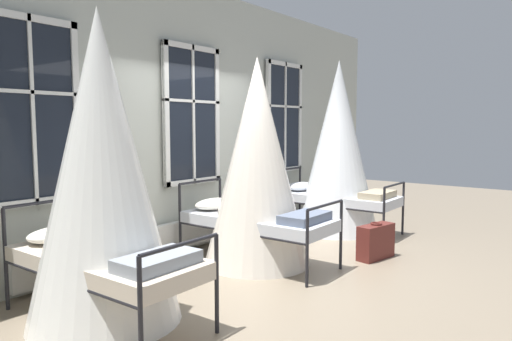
{
  "coord_description": "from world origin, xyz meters",
  "views": [
    {
      "loc": [
        -4.48,
        -3.26,
        1.7
      ],
      "look_at": [
        0.02,
        0.25,
        1.15
      ],
      "focal_mm": 32.87,
      "sensor_mm": 36.0,
      "label": 1
    }
  ],
  "objects": [
    {
      "name": "suitcase_dark",
      "position": [
        1.08,
        -0.87,
        0.22
      ],
      "size": [
        0.59,
        0.31,
        0.47
      ],
      "rotation": [
        0.0,
        0.0,
        -0.19
      ],
      "color": "#5B231E",
      "rests_on": "ground"
    },
    {
      "name": "cot_third",
      "position": [
        2.19,
        0.29,
        1.31
      ],
      "size": [
        1.3,
        1.93,
        2.72
      ],
      "rotation": [
        0.0,
        0.0,
        1.59
      ],
      "color": "black",
      "rests_on": "ground"
    },
    {
      "name": "ground",
      "position": [
        0.0,
        0.0,
        0.0
      ],
      "size": [
        18.44,
        18.44,
        0.0
      ],
      "primitive_type": "plane",
      "color": "gray"
    },
    {
      "name": "cot_first",
      "position": [
        -2.17,
        0.2,
        1.29
      ],
      "size": [
        1.3,
        1.93,
        2.68
      ],
      "rotation": [
        0.0,
        0.0,
        1.6
      ],
      "color": "black",
      "rests_on": "ground"
    },
    {
      "name": "cot_second",
      "position": [
        -0.01,
        0.21,
        1.21
      ],
      "size": [
        1.3,
        1.93,
        2.52
      ],
      "rotation": [
        0.0,
        0.0,
        1.59
      ],
      "color": "black",
      "rests_on": "ground"
    },
    {
      "name": "back_wall_with_windows",
      "position": [
        0.0,
        1.43,
        1.79
      ],
      "size": [
        10.13,
        0.1,
        3.57
      ],
      "primitive_type": "cube",
      "color": "#B2B7AD",
      "rests_on": "ground"
    },
    {
      "name": "window_bank",
      "position": [
        0.0,
        1.31,
        1.05
      ],
      "size": [
        5.38,
        0.1,
        2.7
      ],
      "color": "black",
      "rests_on": "ground"
    }
  ]
}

